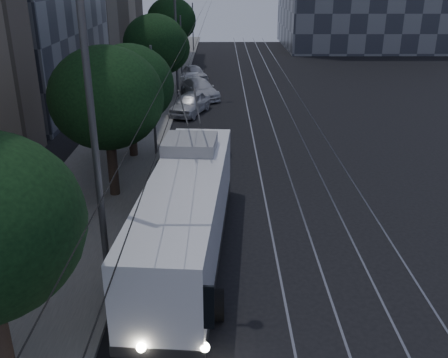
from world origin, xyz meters
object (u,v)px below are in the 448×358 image
car_white_b (200,89)px  streetlamp_near (106,100)px  trolleybus (187,212)px  car_white_a (190,103)px  pickup_silver (193,153)px  car_white_c (191,81)px  car_white_d (194,73)px  streetlamp_far (181,23)px

car_white_b → streetlamp_near: 27.55m
trolleybus → car_white_a: 19.39m
pickup_silver → car_white_a: size_ratio=1.34×
car_white_a → car_white_c: size_ratio=1.15×
pickup_silver → car_white_c: (-1.18, 19.46, -0.19)m
trolleybus → car_white_d: size_ratio=2.89×
car_white_b → car_white_c: (-0.86, 3.46, -0.09)m
car_white_b → car_white_c: size_ratio=1.28×
trolleybus → streetlamp_far: size_ratio=1.21×
car_white_d → streetlamp_far: (-0.53, -7.45, 5.18)m
car_white_a → streetlamp_near: (-0.85, -21.95, 5.49)m
pickup_silver → car_white_c: 19.50m
car_white_c → streetlamp_far: 6.33m
car_white_c → streetlamp_near: size_ratio=0.38×
car_white_a → streetlamp_far: bearing=118.1°
trolleybus → car_white_b: 24.37m
car_white_b → streetlamp_far: (-1.35, -0.08, 5.13)m
car_white_c → streetlamp_far: size_ratio=0.41×
pickup_silver → streetlamp_far: 16.78m
car_white_a → streetlamp_far: (-0.86, 4.92, 5.10)m
car_white_a → car_white_b: 5.02m
streetlamp_near → streetlamp_far: bearing=90.0°
car_white_a → streetlamp_far: streetlamp_far is taller
trolleybus → pickup_silver: (-0.22, 8.35, -0.76)m
pickup_silver → car_white_a: pickup_silver is taller
car_white_b → streetlamp_far: 5.31m
car_white_c → streetlamp_far: (-0.49, -3.54, 5.22)m
car_white_c → car_white_d: car_white_d is taller
trolleybus → car_white_b: bearing=95.5°
pickup_silver → car_white_d: pickup_silver is taller
car_white_d → streetlamp_far: streetlamp_far is taller
car_white_a → car_white_d: (-0.32, 12.37, -0.09)m
car_white_b → streetlamp_far: bearing=161.5°
car_white_c → car_white_d: (0.04, 3.91, 0.04)m
car_white_a → car_white_b: size_ratio=0.89×
car_white_d → streetlamp_near: bearing=-113.5°
trolleybus → car_white_d: 31.76m
car_white_a → car_white_c: 8.47m
car_white_a → car_white_d: size_ratio=1.12×
trolleybus → car_white_d: bearing=96.7°
car_white_a → streetlamp_far: size_ratio=0.47×
car_white_d → streetlamp_near: (-0.52, -34.32, 5.57)m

